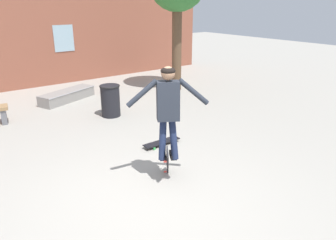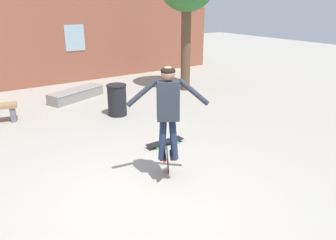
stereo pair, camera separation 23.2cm
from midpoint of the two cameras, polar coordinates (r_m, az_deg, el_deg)
name	(u,v)px [view 2 (the right image)]	position (r m, az deg, el deg)	size (l,w,h in m)	color
ground_plane	(150,198)	(5.07, -1.87, -13.49)	(40.00, 40.00, 0.00)	#A39E93
building_backdrop	(16,16)	(11.96, -24.44, 16.09)	(16.25, 0.52, 5.82)	#93513D
skate_ledge	(76,94)	(10.21, -15.07, 4.34)	(1.84, 1.15, 0.31)	gray
trash_bin	(117,99)	(8.49, -8.10, 3.60)	(0.52, 0.52, 0.81)	black
skater	(168,105)	(4.99, 1.33, 2.56)	(1.14, 0.71, 1.49)	#282D38
skateboard_flipping	(168,161)	(5.43, 1.15, -7.09)	(0.42, 0.57, 0.72)	black
skateboard_resting	(165,142)	(6.74, 0.46, -3.84)	(0.82, 0.23, 0.08)	black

